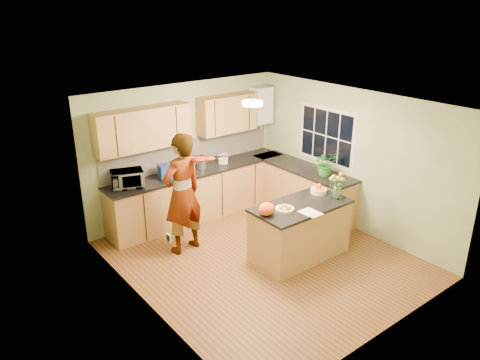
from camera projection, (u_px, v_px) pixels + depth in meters
floor at (263, 259)px, 7.47m from camera, size 4.50×4.50×0.00m
ceiling at (266, 104)px, 6.56m from camera, size 4.00×4.50×0.02m
wall_back at (185, 150)px, 8.67m from camera, size 4.00×0.02×2.50m
wall_front at (392, 245)px, 5.37m from camera, size 4.00×0.02×2.50m
wall_left at (144, 223)px, 5.87m from camera, size 0.02×4.50×2.50m
wall_right at (351, 160)px, 8.16m from camera, size 0.02×4.50×2.50m
back_counter at (200, 193)px, 8.79m from camera, size 3.64×0.62×0.94m
right_counter at (302, 190)px, 8.90m from camera, size 0.62×2.24×0.94m
splashback at (190, 152)px, 8.73m from camera, size 3.60×0.02×0.52m
upper_cabinets at (180, 122)px, 8.22m from camera, size 3.20×0.34×0.70m
boiler at (261, 105)px, 9.29m from camera, size 0.40×0.30×0.86m
window_right at (326, 136)px, 8.49m from camera, size 0.01×1.30×1.05m
light_switch at (169, 238)px, 5.42m from camera, size 0.02×0.09×0.09m
ceiling_lamp at (252, 103)px, 6.79m from camera, size 0.30×0.30×0.07m
peninsula_island at (300, 230)px, 7.40m from camera, size 1.58×0.81×0.91m
fruit_dish at (285, 208)px, 7.02m from camera, size 0.28×0.28×0.10m
orange_bowl at (319, 189)px, 7.64m from camera, size 0.26×0.26×0.15m
flower_vase at (338, 180)px, 7.33m from camera, size 0.26×0.26×0.47m
orange_bag at (267, 209)px, 6.85m from camera, size 0.32×0.29×0.19m
papers at (311, 212)px, 6.96m from camera, size 0.23×0.31×0.01m
violinist at (182, 194)px, 7.39m from camera, size 0.79×0.57×1.99m
violin at (199, 159)px, 7.13m from camera, size 0.60×0.52×0.15m
microwave at (127, 179)px, 7.77m from camera, size 0.61×0.50×0.29m
blue_box at (167, 171)px, 8.18m from camera, size 0.33×0.26×0.24m
kettle at (202, 162)px, 8.63m from camera, size 0.17×0.17×0.31m
jar_cream at (221, 159)px, 8.89m from camera, size 0.14×0.14×0.17m
jar_white at (225, 159)px, 8.89m from camera, size 0.13×0.13×0.19m
potted_plant at (326, 163)px, 8.25m from camera, size 0.51×0.49×0.45m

